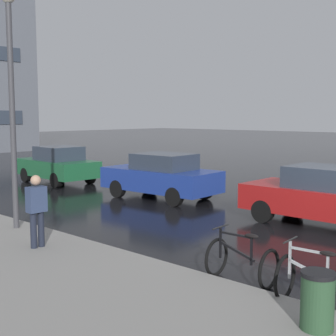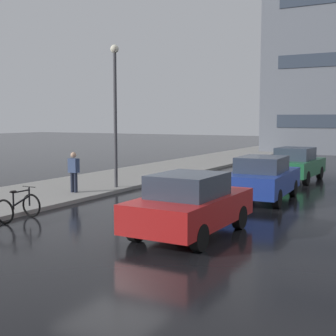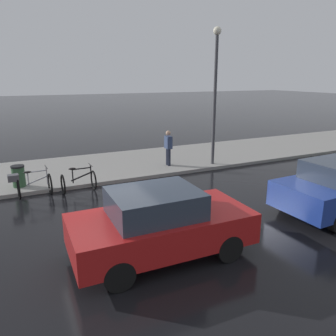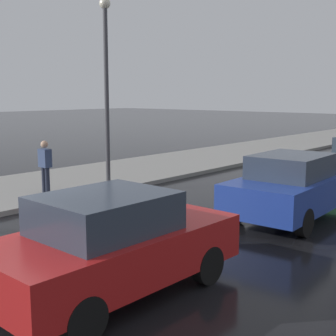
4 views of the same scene
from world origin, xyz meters
TOP-DOWN VIEW (x-y plane):
  - ground_plane at (0.00, 0.00)m, footprint 140.00×140.00m
  - bicycle_nearest at (-3.41, -1.75)m, footprint 0.82×1.37m
  - bicycle_second at (-3.25, -0.15)m, footprint 0.76×1.17m
  - car_red at (1.98, 0.73)m, footprint 1.97×4.12m
  - car_blue at (2.01, 6.75)m, footprint 2.10×4.38m
  - car_green at (1.76, 12.81)m, footprint 2.08×4.14m
  - pedestrian at (-4.73, 4.11)m, footprint 0.41×0.25m
  - streetlamp at (-4.12, 6.07)m, footprint 0.35×0.35m
  - trash_bin at (-4.37, -2.08)m, footprint 0.47×0.47m

SIDE VIEW (x-z plane):
  - ground_plane at x=0.00m, z-range 0.00..0.00m
  - bicycle_second at x=-3.25m, z-range -0.08..0.88m
  - trash_bin at x=-4.37m, z-range 0.00..0.93m
  - bicycle_nearest at x=-3.41m, z-range -0.02..1.00m
  - car_green at x=1.76m, z-range -0.01..1.62m
  - car_red at x=1.98m, z-range 0.00..1.62m
  - car_blue at x=2.01m, z-range 0.00..1.63m
  - pedestrian at x=-4.73m, z-range 0.11..1.83m
  - streetlamp at x=-4.12m, z-range 0.65..6.67m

